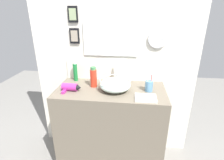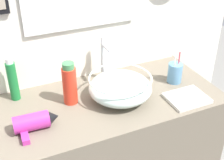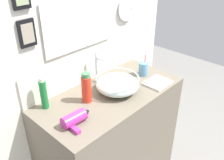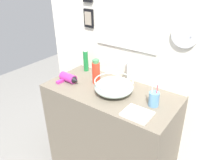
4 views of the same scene
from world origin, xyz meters
name	(u,v)px [view 2 (image 2 of 4)]	position (x,y,z in m)	size (l,w,h in m)	color
back_panel	(86,24)	(0.00, 0.30, 1.21)	(1.83, 0.10, 2.41)	silver
glass_bowl_sink	(120,87)	(0.05, -0.02, 0.99)	(0.31, 0.31, 0.12)	silver
faucet	(104,56)	(0.05, 0.18, 1.07)	(0.02, 0.11, 0.25)	silver
hair_drier	(35,122)	(-0.38, -0.08, 0.96)	(0.20, 0.14, 0.08)	#B22D8C
toothbrush_cup	(175,73)	(0.38, 0.00, 0.98)	(0.08, 0.08, 0.19)	#598CB2
lotion_bottle	(13,80)	(-0.42, 0.19, 1.03)	(0.05, 0.05, 0.22)	#197233
soap_dispenser	(70,84)	(-0.18, 0.05, 1.03)	(0.07, 0.07, 0.21)	red
hand_towel	(187,98)	(0.34, -0.17, 0.93)	(0.19, 0.16, 0.02)	silver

